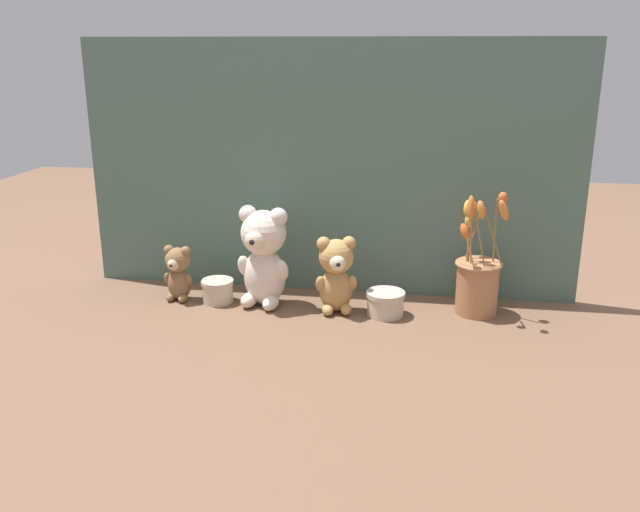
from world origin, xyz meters
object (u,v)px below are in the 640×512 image
at_px(teddy_bear_large, 263,255).
at_px(decorative_tin_short, 218,291).
at_px(flower_vase, 477,279).
at_px(teddy_bear_medium, 336,273).
at_px(teddy_bear_small, 178,272).
at_px(decorative_tin_tall, 385,303).

height_order(teddy_bear_large, decorative_tin_short, teddy_bear_large).
xyz_separation_m(flower_vase, decorative_tin_short, (-0.72, -0.03, -0.06)).
bearing_deg(flower_vase, teddy_bear_medium, -172.61).
bearing_deg(teddy_bear_large, teddy_bear_small, -179.77).
height_order(flower_vase, decorative_tin_short, flower_vase).
bearing_deg(teddy_bear_small, decorative_tin_tall, -2.27).
xyz_separation_m(teddy_bear_large, decorative_tin_tall, (0.34, -0.02, -0.11)).
xyz_separation_m(teddy_bear_large, flower_vase, (0.59, 0.03, -0.05)).
bearing_deg(teddy_bear_small, teddy_bear_large, 0.23).
xyz_separation_m(teddy_bear_small, decorative_tin_tall, (0.59, -0.02, -0.05)).
bearing_deg(decorative_tin_tall, teddy_bear_medium, 177.94).
distance_m(teddy_bear_medium, flower_vase, 0.38).
height_order(teddy_bear_medium, decorative_tin_short, teddy_bear_medium).
relative_size(teddy_bear_medium, decorative_tin_short, 2.32).
xyz_separation_m(teddy_bear_medium, decorative_tin_tall, (0.14, -0.00, -0.08)).
height_order(teddy_bear_large, flower_vase, flower_vase).
bearing_deg(teddy_bear_small, teddy_bear_medium, -2.33).
height_order(decorative_tin_tall, decorative_tin_short, decorative_tin_tall).
distance_m(teddy_bear_medium, teddy_bear_small, 0.46).
xyz_separation_m(teddy_bear_medium, flower_vase, (0.38, 0.05, -0.01)).
relative_size(teddy_bear_small, decorative_tin_short, 1.75).
bearing_deg(decorative_tin_tall, decorative_tin_short, 177.20).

